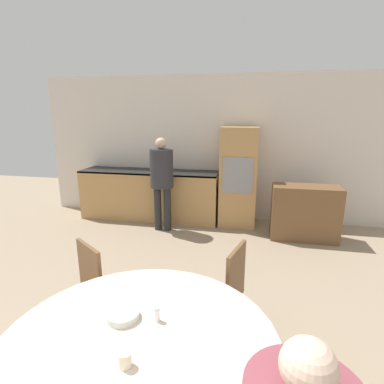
% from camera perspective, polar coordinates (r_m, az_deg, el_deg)
% --- Properties ---
extents(wall_back, '(6.66, 0.05, 2.60)m').
position_cam_1_polar(wall_back, '(5.56, 4.78, 8.18)').
color(wall_back, silver).
rests_on(wall_back, ground_plane).
extents(kitchen_counter, '(2.55, 0.60, 0.91)m').
position_cam_1_polar(kitchen_counter, '(5.65, -8.03, -0.39)').
color(kitchen_counter, tan).
rests_on(kitchen_counter, ground_plane).
extents(oven_unit, '(0.62, 0.59, 1.71)m').
position_cam_1_polar(oven_unit, '(5.26, 8.84, 2.81)').
color(oven_unit, tan).
rests_on(oven_unit, ground_plane).
extents(sideboard, '(1.01, 0.45, 0.85)m').
position_cam_1_polar(sideboard, '(5.00, 20.66, -3.69)').
color(sideboard, brown).
rests_on(sideboard, ground_plane).
extents(dining_table, '(1.49, 1.49, 0.76)m').
position_cam_1_polar(dining_table, '(1.91, -9.84, -30.55)').
color(dining_table, brown).
rests_on(dining_table, ground_plane).
extents(chair_far_left, '(0.56, 0.56, 0.90)m').
position_cam_1_polar(chair_far_left, '(2.70, -20.44, -17.76)').
color(chair_far_left, brown).
rests_on(chair_far_left, ground_plane).
extents(chair_far_right, '(0.50, 0.50, 0.90)m').
position_cam_1_polar(chair_far_right, '(2.60, 6.19, -18.17)').
color(chair_far_right, brown).
rests_on(chair_far_right, ground_plane).
extents(person_standing, '(0.38, 0.38, 1.56)m').
position_cam_1_polar(person_standing, '(4.93, -5.79, 3.27)').
color(person_standing, '#262628').
rests_on(person_standing, ground_plane).
extents(cup, '(0.06, 0.06, 0.08)m').
position_cam_1_polar(cup, '(1.64, -12.66, -28.68)').
color(cup, beige).
rests_on(cup, dining_table).
extents(bowl_centre, '(0.19, 0.19, 0.04)m').
position_cam_1_polar(bowl_centre, '(1.92, -13.03, -21.90)').
color(bowl_centre, silver).
rests_on(bowl_centre, dining_table).
extents(salt_shaker, '(0.03, 0.03, 0.09)m').
position_cam_1_polar(salt_shaker, '(1.86, -6.69, -22.10)').
color(salt_shaker, white).
rests_on(salt_shaker, dining_table).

